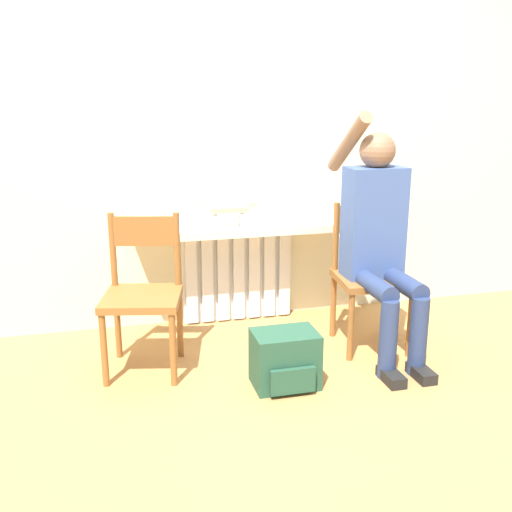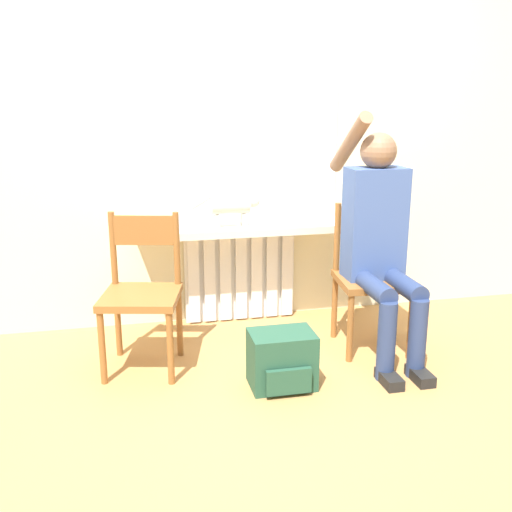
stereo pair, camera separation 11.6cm
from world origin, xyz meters
TOP-DOWN VIEW (x-y plane):
  - ground_plane at (0.00, 0.00)m, footprint 12.00×12.00m
  - wall_with_window at (0.00, 1.23)m, footprint 7.00×0.06m
  - radiator at (0.00, 1.15)m, footprint 0.75×0.08m
  - windowsill at (0.00, 1.05)m, footprint 1.40×0.30m
  - window_glass at (0.00, 1.20)m, footprint 1.34×0.01m
  - chair_left at (-0.67, 0.54)m, footprint 0.49×0.49m
  - chair_right at (0.69, 0.54)m, footprint 0.45×0.45m
  - person at (0.68, 0.44)m, footprint 0.36×0.98m
  - cat at (-0.07, 1.01)m, footprint 0.45×0.12m
  - backpack at (0.03, 0.13)m, footprint 0.34×0.27m

SIDE VIEW (x-z plane):
  - ground_plane at x=0.00m, z-range 0.00..0.00m
  - backpack at x=0.03m, z-range 0.00..0.30m
  - radiator at x=0.00m, z-range 0.00..0.63m
  - chair_left at x=-0.67m, z-range 0.02..0.88m
  - chair_right at x=0.69m, z-range 0.02..0.88m
  - windowsill at x=0.00m, z-range 0.63..0.68m
  - person at x=0.68m, z-range 0.01..1.42m
  - cat at x=-0.07m, z-range 0.71..0.94m
  - window_glass at x=0.00m, z-range 0.68..1.85m
  - wall_with_window at x=0.00m, z-range 0.00..2.70m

